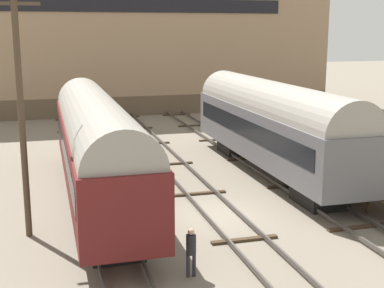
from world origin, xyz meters
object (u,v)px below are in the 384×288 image
object	(u,v)px
train_car_grey	(272,123)
utility_pole	(21,104)
person_worker	(191,248)
train_car_maroon	(96,142)
bench	(377,175)

from	to	relation	value
train_car_grey	utility_pole	size ratio (longest dim) A/B	1.70
person_worker	utility_pole	bearing A→B (deg)	135.22
train_car_maroon	bench	bearing A→B (deg)	-17.77
train_car_maroon	person_worker	distance (m)	8.89
train_car_grey	bench	size ratio (longest dim) A/B	11.92
person_worker	train_car_maroon	bearing A→B (deg)	103.81
train_car_grey	train_car_maroon	bearing A→B (deg)	-165.84
train_car_grey	bench	distance (m)	6.82
train_car_grey	bench	world-z (taller)	train_car_grey
bench	person_worker	world-z (taller)	bench
bench	utility_pole	size ratio (longest dim) A/B	0.14
bench	person_worker	bearing A→B (deg)	-154.86
train_car_maroon	train_car_grey	world-z (taller)	train_car_grey
person_worker	bench	bearing A→B (deg)	25.14
bench	utility_pole	distance (m)	15.35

